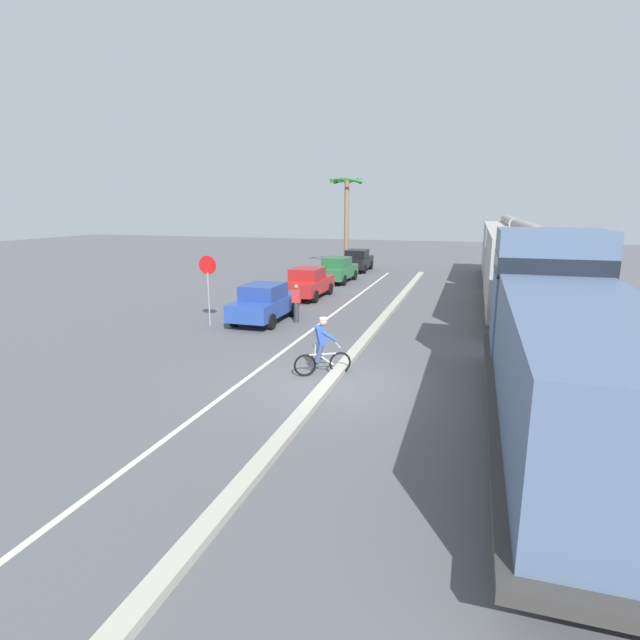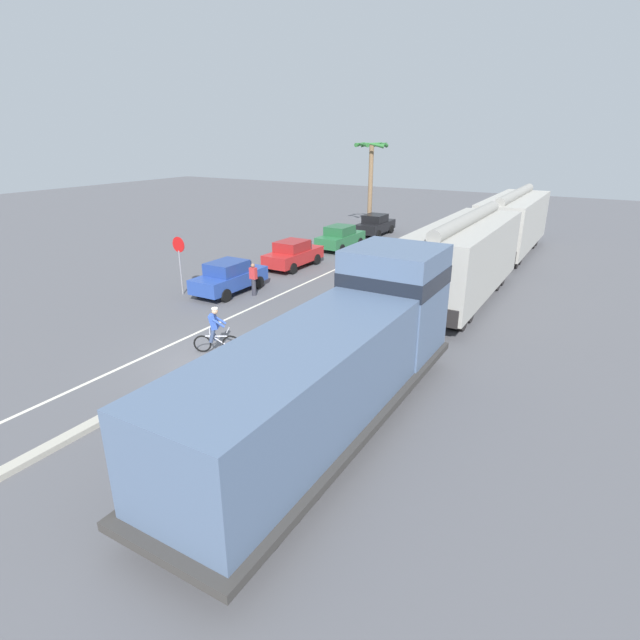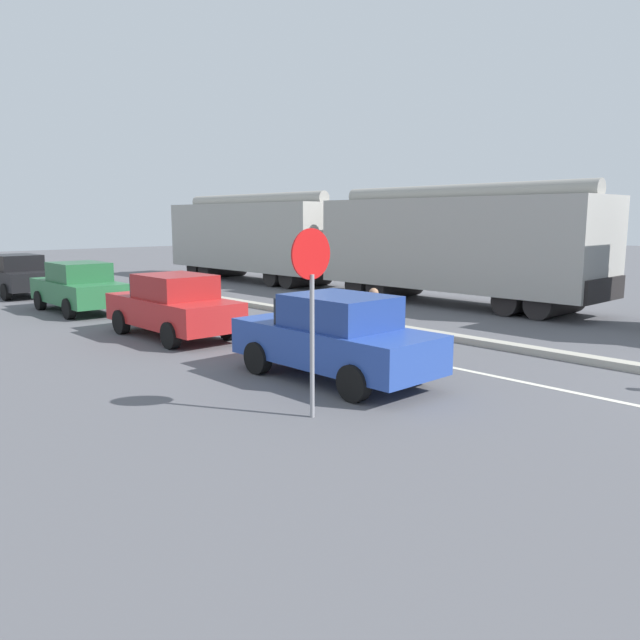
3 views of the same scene
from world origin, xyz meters
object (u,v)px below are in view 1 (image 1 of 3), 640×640
object	(u,v)px
parked_car_blue	(265,303)
stop_sign	(208,277)
parked_car_green	(337,270)
palm_tree_near	(347,200)
parked_car_black	(357,260)
cyclist	(322,348)
hopper_car_lead	(521,269)
pedestrian_by_cars	(296,303)
locomotive	(564,348)
hopper_car_middle	(507,249)
parked_car_red	(308,283)

from	to	relation	value
parked_car_blue	stop_sign	size ratio (longest dim) A/B	1.46
stop_sign	parked_car_green	bearing A→B (deg)	82.05
stop_sign	palm_tree_near	size ratio (longest dim) A/B	0.41
parked_car_black	cyclist	size ratio (longest dim) A/B	2.46
hopper_car_lead	pedestrian_by_cars	bearing A→B (deg)	-154.68
hopper_car_lead	locomotive	bearing A→B (deg)	-90.00
hopper_car_middle	cyclist	xyz separation A→B (m)	(-6.04, -22.08, -1.26)
parked_car_blue	pedestrian_by_cars	xyz separation A→B (m)	(1.34, 0.24, 0.03)
locomotive	pedestrian_by_cars	world-z (taller)	locomotive
parked_car_red	stop_sign	bearing A→B (deg)	-104.28
stop_sign	parked_car_blue	bearing A→B (deg)	36.62
stop_sign	pedestrian_by_cars	world-z (taller)	stop_sign
palm_tree_near	hopper_car_middle	bearing A→B (deg)	-15.38
hopper_car_lead	parked_car_green	size ratio (longest dim) A/B	2.50
stop_sign	palm_tree_near	bearing A→B (deg)	88.58
cyclist	palm_tree_near	world-z (taller)	palm_tree_near
parked_car_blue	parked_car_red	size ratio (longest dim) A/B	1.00
locomotive	parked_car_green	distance (m)	22.09
locomotive	hopper_car_lead	world-z (taller)	locomotive
stop_sign	pedestrian_by_cars	xyz separation A→B (m)	(3.20, 1.62, -1.18)
parked_car_green	cyclist	size ratio (longest dim) A/B	2.48
parked_car_black	parked_car_blue	bearing A→B (deg)	-89.81
parked_car_blue	cyclist	size ratio (longest dim) A/B	2.45
parked_car_red	cyclist	bearing A→B (deg)	-69.67
parked_car_red	hopper_car_middle	bearing A→B (deg)	44.54
parked_car_green	hopper_car_lead	bearing A→B (deg)	-34.99
parked_car_red	palm_tree_near	bearing A→B (deg)	95.63
hopper_car_lead	cyclist	xyz separation A→B (m)	(-6.04, -10.48, -1.26)
parked_car_green	cyclist	xyz separation A→B (m)	(4.38, -17.78, 0.00)
parked_car_black	stop_sign	world-z (taller)	stop_sign
parked_car_green	stop_sign	bearing A→B (deg)	-97.95
parked_car_blue	cyclist	world-z (taller)	cyclist
hopper_car_middle	hopper_car_lead	bearing A→B (deg)	-90.00
parked_car_red	palm_tree_near	xyz separation A→B (m)	(-1.33, 13.49, 4.46)
locomotive	palm_tree_near	bearing A→B (deg)	113.54
parked_car_red	pedestrian_by_cars	size ratio (longest dim) A/B	2.61
parked_car_red	parked_car_black	xyz separation A→B (m)	(-0.04, 11.89, 0.00)
cyclist	palm_tree_near	bearing A→B (deg)	102.72
hopper_car_lead	parked_car_black	xyz separation A→B (m)	(-10.47, 13.23, -1.26)
parked_car_green	parked_car_red	bearing A→B (deg)	-90.00
locomotive	parked_car_red	size ratio (longest dim) A/B	2.75
hopper_car_middle	parked_car_black	bearing A→B (deg)	171.13
parked_car_blue	pedestrian_by_cars	bearing A→B (deg)	9.98
locomotive	hopper_car_lead	xyz separation A→B (m)	(0.00, 12.16, 0.28)
parked_car_blue	parked_car_red	bearing A→B (deg)	90.15
parked_car_black	pedestrian_by_cars	xyz separation A→B (m)	(1.40, -17.52, 0.03)
locomotive	pedestrian_by_cars	bearing A→B (deg)	139.05
palm_tree_near	pedestrian_by_cars	bearing A→B (deg)	-81.99
parked_car_blue	parked_car_green	size ratio (longest dim) A/B	0.99
parked_car_red	pedestrian_by_cars	bearing A→B (deg)	-76.43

